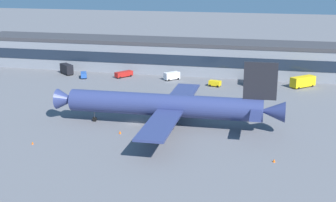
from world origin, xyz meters
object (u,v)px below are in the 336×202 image
object	(u,v)px
stair_truck	(67,69)
traffic_cone_1	(120,132)
catering_truck	(251,78)
follow_me_car	(84,75)
crew_van	(172,76)
fuel_truck	(303,81)
traffic_cone_2	(33,143)
airliner	(168,105)
baggage_tug	(215,83)
traffic_cone_0	(274,160)
belt_loader	(124,74)

from	to	relation	value
stair_truck	traffic_cone_1	xyz separation A→B (m)	(37.97, -54.60, -1.63)
catering_truck	follow_me_car	bearing A→B (deg)	-176.63
catering_truck	crew_van	world-z (taller)	catering_truck
fuel_truck	traffic_cone_2	size ratio (longest dim) A/B	13.50
stair_truck	airliner	bearing A→B (deg)	-44.99
baggage_tug	traffic_cone_0	xyz separation A→B (m)	(19.33, -57.48, -0.75)
stair_truck	traffic_cone_2	size ratio (longest dim) A/B	10.31
stair_truck	catering_truck	world-z (taller)	catering_truck
follow_me_car	traffic_cone_1	bearing A→B (deg)	-59.28
stair_truck	traffic_cone_0	size ratio (longest dim) A/B	9.19
belt_loader	fuel_truck	bearing A→B (deg)	-0.73
belt_loader	crew_van	size ratio (longest dim) A/B	1.22
baggage_tug	fuel_truck	bearing A→B (deg)	11.38
crew_van	traffic_cone_1	world-z (taller)	crew_van
airliner	traffic_cone_0	bearing A→B (deg)	-33.27
traffic_cone_1	traffic_cone_2	size ratio (longest dim) A/B	1.19
stair_truck	baggage_tug	size ratio (longest dim) A/B	1.54
airliner	traffic_cone_1	size ratio (longest dim) A/B	76.40
crew_van	traffic_cone_1	xyz separation A→B (m)	(0.67, -54.50, -1.11)
baggage_tug	crew_van	bearing A→B (deg)	159.37
catering_truck	traffic_cone_0	bearing A→B (deg)	-82.30
fuel_truck	baggage_tug	size ratio (longest dim) A/B	2.01
fuel_truck	crew_van	distance (m)	41.88
traffic_cone_2	baggage_tug	bearing A→B (deg)	63.08
follow_me_car	traffic_cone_2	world-z (taller)	follow_me_car
fuel_truck	stair_truck	bearing A→B (deg)	179.70
traffic_cone_0	traffic_cone_2	xyz separation A→B (m)	(-49.46, -1.86, -0.04)
traffic_cone_0	fuel_truck	bearing A→B (deg)	83.26
traffic_cone_1	catering_truck	bearing A→B (deg)	64.77
belt_loader	stair_truck	bearing A→B (deg)	-179.08
follow_me_car	catering_truck	bearing A→B (deg)	3.37
crew_van	traffic_cone_0	xyz separation A→B (m)	(34.45, -63.18, -1.13)
crew_van	baggage_tug	world-z (taller)	crew_van
traffic_cone_0	baggage_tug	bearing A→B (deg)	108.59
catering_truck	traffic_cone_1	size ratio (longest dim) A/B	10.49
follow_me_car	traffic_cone_1	distance (m)	58.73
fuel_truck	traffic_cone_0	distance (m)	63.32
catering_truck	fuel_truck	bearing A→B (deg)	1.62
baggage_tug	traffic_cone_0	bearing A→B (deg)	-71.41
baggage_tug	traffic_cone_0	size ratio (longest dim) A/B	5.98
traffic_cone_1	traffic_cone_2	distance (m)	18.90
follow_me_car	traffic_cone_1	xyz separation A→B (m)	(30.00, -50.49, -0.74)
traffic_cone_1	stair_truck	bearing A→B (deg)	124.82
follow_me_car	traffic_cone_0	distance (m)	86.99
traffic_cone_0	traffic_cone_2	distance (m)	49.50
crew_van	baggage_tug	size ratio (longest dim) A/B	1.32
catering_truck	crew_van	distance (m)	26.03
airliner	stair_truck	distance (m)	66.78
airliner	belt_loader	distance (m)	54.50
baggage_tug	follow_me_car	bearing A→B (deg)	177.84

